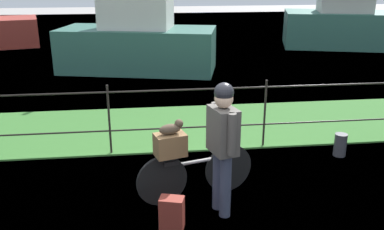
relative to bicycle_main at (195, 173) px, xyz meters
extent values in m
plane|color=#9E9993|center=(0.09, -0.39, -0.36)|extent=(60.00, 60.00, 0.00)
cube|color=#38702D|center=(0.09, 2.67, -0.34)|extent=(27.00, 2.40, 0.03)
plane|color=slate|center=(0.09, 9.49, -0.35)|extent=(30.00, 30.00, 0.00)
cylinder|color=#28231E|center=(-1.20, 1.55, 0.24)|extent=(0.04, 0.04, 1.18)
cylinder|color=#28231E|center=(1.38, 1.55, 0.24)|extent=(0.04, 0.04, 1.18)
cylinder|color=#28231E|center=(0.09, 1.55, 0.06)|extent=(18.00, 0.03, 0.03)
cylinder|color=#28231E|center=(0.09, 1.55, 0.71)|extent=(18.00, 0.03, 0.03)
cylinder|color=black|center=(0.47, 0.13, -0.02)|extent=(0.66, 0.22, 0.67)
cylinder|color=black|center=(-0.44, -0.12, -0.02)|extent=(0.66, 0.22, 0.67)
cylinder|color=#BCB7B2|center=(0.02, 0.00, 0.17)|extent=(0.73, 0.24, 0.04)
cube|color=black|center=(-0.33, -0.09, 0.22)|extent=(0.22, 0.14, 0.06)
cube|color=slate|center=(-0.33, -0.09, 0.31)|extent=(0.39, 0.25, 0.02)
cube|color=brown|center=(-0.33, -0.09, 0.46)|extent=(0.44, 0.35, 0.29)
ellipsoid|color=#4C3D2D|center=(-0.33, -0.09, 0.67)|extent=(0.31, 0.21, 0.13)
sphere|color=#4C3D2D|center=(-0.21, -0.06, 0.73)|extent=(0.11, 0.11, 0.11)
cylinder|color=#383D51|center=(0.25, -0.29, 0.05)|extent=(0.14, 0.14, 0.82)
cylinder|color=#383D51|center=(0.31, -0.49, 0.05)|extent=(0.14, 0.14, 0.82)
cube|color=#4C4742|center=(0.28, -0.39, 0.74)|extent=(0.36, 0.46, 0.56)
cylinder|color=#4C4742|center=(0.22, -0.18, 0.77)|extent=(0.10, 0.10, 0.50)
cylinder|color=#4C4742|center=(0.34, -0.60, 0.77)|extent=(0.10, 0.10, 0.50)
sphere|color=tan|center=(0.28, -0.39, 1.13)|extent=(0.22, 0.22, 0.22)
sphere|color=black|center=(0.28, -0.39, 1.21)|extent=(0.23, 0.23, 0.23)
cube|color=maroon|center=(-0.36, -0.68, -0.16)|extent=(0.32, 0.25, 0.40)
cylinder|color=#38383D|center=(2.52, 1.05, -0.17)|extent=(0.20, 0.20, 0.38)
cube|color=#336656|center=(-0.73, 7.60, 0.27)|extent=(4.81, 2.90, 1.25)
cube|color=silver|center=(-0.73, 7.60, 1.58)|extent=(2.23, 1.75, 1.37)
cube|color=#336656|center=(7.08, 10.75, 0.31)|extent=(4.72, 3.29, 1.32)
camera|label=1|loc=(-0.65, -5.00, 2.57)|focal=39.80mm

